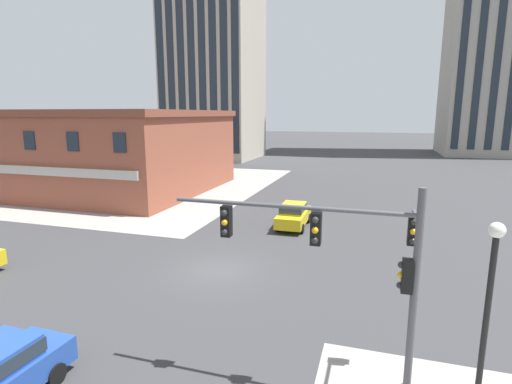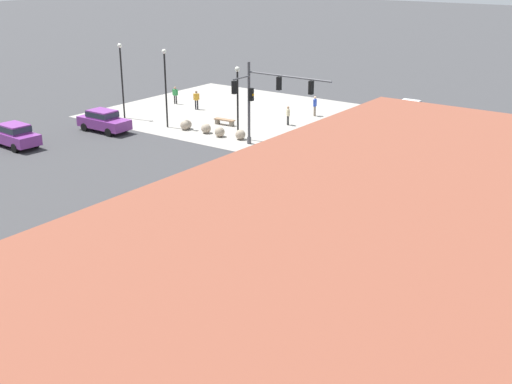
# 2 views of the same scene
# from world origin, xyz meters

# --- Properties ---
(ground_plane) EXTENTS (320.00, 320.00, 0.00)m
(ground_plane) POSITION_xyz_m (0.00, 0.00, 0.00)
(ground_plane) COLOR #38383A
(sidewalk_corner_slab) EXTENTS (20.00, 19.00, 0.02)m
(sidewalk_corner_slab) POSITION_xyz_m (16.00, -14.50, 0.00)
(sidewalk_corner_slab) COLOR gray
(sidewalk_corner_slab) RESTS_ON ground
(traffic_signal_main) EXTENTS (6.84, 2.09, 5.96)m
(traffic_signal_main) POSITION_xyz_m (7.14, -7.03, 3.78)
(traffic_signal_main) COLOR #4C4C51
(traffic_signal_main) RESTS_ON ground
(bollard_sphere_curb_a) EXTENTS (0.76, 0.76, 0.76)m
(bollard_sphere_curb_a) POSITION_xyz_m (9.69, -7.77, 0.38)
(bollard_sphere_curb_a) COLOR gray
(bollard_sphere_curb_a) RESTS_ON ground
(bollard_sphere_curb_b) EXTENTS (0.76, 0.76, 0.76)m
(bollard_sphere_curb_b) POSITION_xyz_m (11.43, -7.47, 0.38)
(bollard_sphere_curb_b) COLOR gray
(bollard_sphere_curb_b) RESTS_ON ground
(bollard_sphere_curb_c) EXTENTS (0.76, 0.76, 0.76)m
(bollard_sphere_curb_c) POSITION_xyz_m (12.95, -7.68, 0.38)
(bollard_sphere_curb_c) COLOR gray
(bollard_sphere_curb_c) RESTS_ON ground
(bollard_sphere_curb_d) EXTENTS (0.76, 0.76, 0.76)m
(bollard_sphere_curb_d) POSITION_xyz_m (14.97, -7.52, 0.38)
(bollard_sphere_curb_d) COLOR gray
(bollard_sphere_curb_d) RESTS_ON ground
(bollard_sphere_curb_e) EXTENTS (0.76, 0.76, 0.76)m
(bollard_sphere_curb_e) POSITION_xyz_m (14.99, -7.77, 0.38)
(bollard_sphere_curb_e) COLOR gray
(bollard_sphere_curb_e) RESTS_ON ground
(bench_near_signal) EXTENTS (1.83, 0.60, 0.49)m
(bench_near_signal) POSITION_xyz_m (13.41, -10.55, 0.33)
(bench_near_signal) COLOR #8E6B4C
(bench_near_signal) RESTS_ON ground
(pedestrian_near_bench) EXTENTS (0.45, 0.38, 1.55)m
(pedestrian_near_bench) POSITION_xyz_m (9.24, -13.56, 0.88)
(pedestrian_near_bench) COLOR #333333
(pedestrian_near_bench) RESTS_ON ground
(pedestrian_at_curb) EXTENTS (0.52, 0.30, 1.60)m
(pedestrian_at_curb) POSITION_xyz_m (22.05, -14.15, 0.91)
(pedestrian_at_curb) COLOR #333333
(pedestrian_at_curb) RESTS_ON ground
(pedestrian_walking_east) EXTENTS (0.41, 0.43, 1.68)m
(pedestrian_walking_east) POSITION_xyz_m (18.96, -13.54, 0.96)
(pedestrian_walking_east) COLOR black
(pedestrian_walking_east) RESTS_ON ground
(pedestrian_with_bag) EXTENTS (0.26, 0.54, 1.70)m
(pedestrian_with_bag) POSITION_xyz_m (9.13, -17.57, 0.98)
(pedestrian_with_bag) COLOR gray
(pedestrian_with_bag) RESTS_ON ground
(street_lamp_corner_near) EXTENTS (0.36, 0.36, 5.39)m
(street_lamp_corner_near) POSITION_xyz_m (10.00, -7.89, 3.38)
(street_lamp_corner_near) COLOR black
(street_lamp_corner_near) RESTS_ON ground
(street_lamp_mid_sidewalk) EXTENTS (0.36, 0.36, 6.18)m
(street_lamp_mid_sidewalk) POSITION_xyz_m (16.66, -7.30, 3.81)
(street_lamp_mid_sidewalk) COLOR black
(street_lamp_mid_sidewalk) RESTS_ON ground
(street_lamp_corner_far) EXTENTS (0.36, 0.36, 6.21)m
(street_lamp_corner_far) POSITION_xyz_m (21.79, -7.50, 3.82)
(street_lamp_corner_far) COLOR black
(street_lamp_corner_far) RESTS_ON ground
(car_main_northbound_far) EXTENTS (1.94, 4.42, 1.68)m
(car_main_northbound_far) POSITION_xyz_m (2.02, 8.69, 0.92)
(car_main_northbound_far) COLOR gold
(car_main_northbound_far) RESTS_ON ground
(car_main_southbound_near) EXTENTS (4.50, 2.10, 1.68)m
(car_main_southbound_near) POSITION_xyz_m (21.65, 3.28, 0.92)
(car_main_southbound_near) COLOR #7A3389
(car_main_southbound_near) RESTS_ON ground
(car_main_southbound_far) EXTENTS (4.41, 1.90, 1.68)m
(car_main_southbound_far) POSITION_xyz_m (19.75, -3.42, 0.92)
(car_main_southbound_far) COLOR #7A3389
(car_main_southbound_far) RESTS_ON ground
(car_cross_eastbound) EXTENTS (1.93, 4.42, 1.68)m
(car_cross_eastbound) POSITION_xyz_m (1.95, -20.24, 0.92)
(car_cross_eastbound) COLOR silver
(car_cross_eastbound) RESTS_ON ground
(car_parked_curb) EXTENTS (1.92, 4.42, 1.68)m
(car_parked_curb) POSITION_xyz_m (-4.32, -18.95, 0.92)
(car_parked_curb) COLOR #1E6B3D
(car_parked_curb) RESTS_ON ground
(car_main_mid) EXTENTS (1.98, 4.44, 1.68)m
(car_main_mid) POSITION_xyz_m (-2.05, -10.70, 0.92)
(car_main_mid) COLOR #23479E
(car_main_mid) RESTS_ON ground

